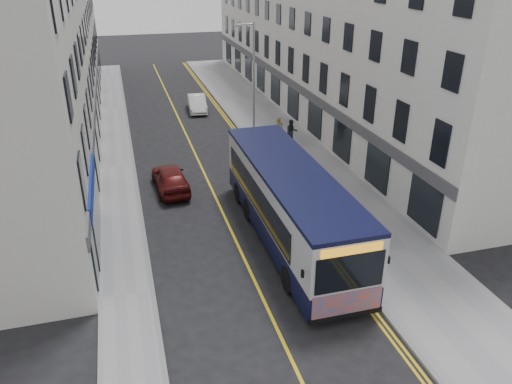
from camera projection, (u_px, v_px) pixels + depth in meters
ground at (245, 260)px, 21.29m from camera, size 140.00×140.00×0.00m
pavement_east at (291, 150)px, 33.22m from camera, size 4.50×64.00×0.12m
pavement_west at (117, 167)px, 30.49m from camera, size 2.00×64.00×0.12m
kerb_east at (258, 153)px, 32.67m from camera, size 0.18×64.00×0.13m
kerb_west at (134, 165)px, 30.73m from camera, size 0.18×64.00×0.13m
road_centre_line at (198, 160)px, 31.73m from camera, size 0.12×64.00×0.01m
road_dbl_yellow_inner at (252, 154)px, 32.59m from camera, size 0.10×64.00×0.01m
road_dbl_yellow_outer at (255, 154)px, 32.64m from camera, size 0.10×64.00×0.01m
terrace_east at (318, 29)px, 39.56m from camera, size 6.00×46.00×13.00m
terrace_west at (43, 39)px, 34.59m from camera, size 6.00×46.00×13.00m
streetlamp at (253, 80)px, 32.60m from camera, size 1.32×0.18×8.00m
city_bus at (290, 203)px, 21.95m from camera, size 2.82×12.12×3.52m
bicycle at (315, 203)px, 24.71m from camera, size 2.14×0.83×1.11m
pedestrian_near at (279, 129)px, 34.32m from camera, size 0.69×0.55×1.67m
pedestrian_far at (291, 132)px, 33.77m from camera, size 0.87×0.71×1.67m
car_white at (197, 103)px, 41.42m from camera, size 1.70×4.08×1.31m
car_maroon at (170, 178)px, 27.34m from camera, size 1.93×4.27×1.42m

